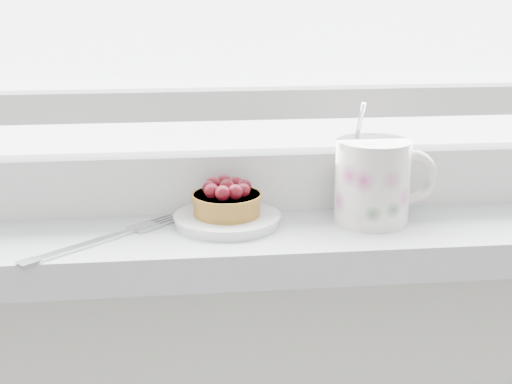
{
  "coord_description": "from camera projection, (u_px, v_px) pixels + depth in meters",
  "views": [
    {
      "loc": [
        -0.11,
        1.12,
        1.21
      ],
      "look_at": [
        -0.02,
        1.88,
        0.98
      ],
      "focal_mm": 50.0,
      "sensor_mm": 36.0,
      "label": 1
    }
  ],
  "objects": [
    {
      "name": "raspberry_tart",
      "position": [
        227.0,
        199.0,
        0.82
      ],
      "size": [
        0.08,
        0.08,
        0.04
      ],
      "color": "brown",
      "rests_on": "saucer"
    },
    {
      "name": "fork",
      "position": [
        105.0,
        239.0,
        0.77
      ],
      "size": [
        0.17,
        0.15,
        0.0
      ],
      "color": "silver",
      "rests_on": "windowsill"
    },
    {
      "name": "floral_mug",
      "position": [
        375.0,
        180.0,
        0.82
      ],
      "size": [
        0.13,
        0.09,
        0.14
      ],
      "color": "silver",
      "rests_on": "windowsill"
    },
    {
      "name": "saucer",
      "position": [
        227.0,
        219.0,
        0.82
      ],
      "size": [
        0.12,
        0.12,
        0.01
      ],
      "primitive_type": "cylinder",
      "color": "silver",
      "rests_on": "windowsill"
    }
  ]
}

